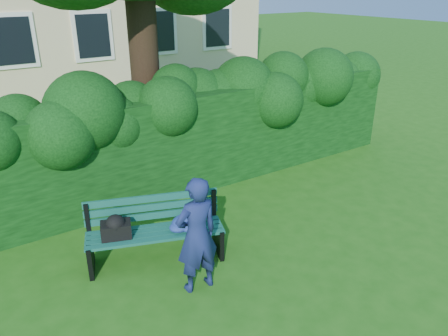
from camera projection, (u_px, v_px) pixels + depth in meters
ground at (246, 238)px, 6.66m from camera, size 80.00×80.00×0.00m
hedge at (175, 142)px, 7.99m from camera, size 10.00×1.00×1.80m
park_bench at (157, 228)px, 5.97m from camera, size 1.92×1.14×0.89m
man_reading at (197, 235)px, 5.29m from camera, size 0.57×0.38×1.53m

